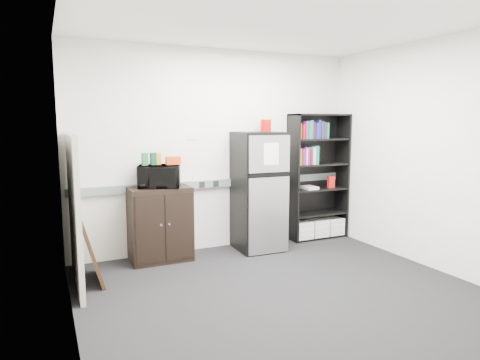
{
  "coord_description": "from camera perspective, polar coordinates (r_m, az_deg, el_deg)",
  "views": [
    {
      "loc": [
        -2.16,
        -3.67,
        1.75
      ],
      "look_at": [
        -0.05,
        0.9,
        1.05
      ],
      "focal_mm": 32.0,
      "sensor_mm": 36.0,
      "label": 1
    }
  ],
  "objects": [
    {
      "name": "floor",
      "position": [
        4.6,
        5.49,
        -14.48
      ],
      "size": [
        4.0,
        4.0,
        0.0
      ],
      "primitive_type": "plane",
      "color": "black",
      "rests_on": "ground"
    },
    {
      "name": "cabinet",
      "position": [
        5.48,
        -10.6,
        -5.78
      ],
      "size": [
        0.75,
        0.5,
        0.94
      ],
      "color": "black",
      "rests_on": "floor"
    },
    {
      "name": "coffee_can",
      "position": [
        5.92,
        3.46,
        7.43
      ],
      "size": [
        0.15,
        0.15,
        0.2
      ],
      "color": "#AB0807",
      "rests_on": "refrigerator"
    },
    {
      "name": "electrical_raceway",
      "position": [
        5.87,
        -2.87,
        -0.44
      ],
      "size": [
        3.92,
        0.05,
        0.1
      ],
      "primitive_type": "cube",
      "color": "slate",
      "rests_on": "wall_back"
    },
    {
      "name": "snack_box_a",
      "position": [
        5.33,
        -12.57,
        2.73
      ],
      "size": [
        0.08,
        0.06,
        0.15
      ],
      "primitive_type": "cube",
      "rotation": [
        0.0,
        0.0,
        0.17
      ],
      "color": "#1A5E26",
      "rests_on": "microwave"
    },
    {
      "name": "ceiling",
      "position": [
        4.36,
        5.98,
        20.43
      ],
      "size": [
        4.0,
        3.5,
        0.02
      ],
      "primitive_type": "cube",
      "color": "white",
      "rests_on": "wall_back"
    },
    {
      "name": "microwave",
      "position": [
        5.35,
        -10.72,
        0.5
      ],
      "size": [
        0.58,
        0.48,
        0.28
      ],
      "primitive_type": "imported",
      "rotation": [
        0.0,
        0.0,
        -0.34
      ],
      "color": "black",
      "rests_on": "cabinet"
    },
    {
      "name": "wall_note",
      "position": [
        5.71,
        -6.29,
        5.84
      ],
      "size": [
        0.14,
        0.0,
        0.1
      ],
      "primitive_type": "cube",
      "color": "white",
      "rests_on": "wall_back"
    },
    {
      "name": "refrigerator",
      "position": [
        5.8,
        2.47,
        -1.51
      ],
      "size": [
        0.62,
        0.65,
        1.6
      ],
      "rotation": [
        0.0,
        0.0,
        -0.04
      ],
      "color": "black",
      "rests_on": "floor"
    },
    {
      "name": "bookshelf",
      "position": [
        6.46,
        10.33,
        0.32
      ],
      "size": [
        0.9,
        0.34,
        1.85
      ],
      "color": "black",
      "rests_on": "floor"
    },
    {
      "name": "framed_poster",
      "position": [
        4.96,
        -19.46,
        -8.3
      ],
      "size": [
        0.24,
        0.63,
        0.79
      ],
      "rotation": [
        0.0,
        -0.26,
        0.0
      ],
      "color": "black",
      "rests_on": "floor"
    },
    {
      "name": "snack_box_c",
      "position": [
        5.37,
        -10.84,
        2.76
      ],
      "size": [
        0.08,
        0.07,
        0.14
      ],
      "primitive_type": "cube",
      "rotation": [
        0.0,
        0.0,
        -0.28
      ],
      "color": "orange",
      "rests_on": "microwave"
    },
    {
      "name": "snack_bag",
      "position": [
        5.36,
        -8.91,
        2.59
      ],
      "size": [
        0.19,
        0.12,
        0.1
      ],
      "primitive_type": "cube",
      "rotation": [
        0.0,
        0.0,
        -0.09
      ],
      "color": "#C84014",
      "rests_on": "microwave"
    },
    {
      "name": "snack_box_b",
      "position": [
        5.35,
        -11.49,
        2.78
      ],
      "size": [
        0.08,
        0.06,
        0.15
      ],
      "primitive_type": "cube",
      "rotation": [
        0.0,
        0.0,
        0.16
      ],
      "color": "#0C3623",
      "rests_on": "microwave"
    },
    {
      "name": "cubicle_partition",
      "position": [
        4.85,
        -21.23,
        -3.8
      ],
      "size": [
        0.06,
        1.3,
        1.62
      ],
      "color": "#ABA598",
      "rests_on": "floor"
    },
    {
      "name": "wall_right",
      "position": [
        5.56,
        23.81,
        3.11
      ],
      "size": [
        0.02,
        3.5,
        2.7
      ],
      "primitive_type": "cube",
      "color": "silver",
      "rests_on": "floor"
    },
    {
      "name": "wall_left",
      "position": [
        3.69,
        -22.1,
        1.11
      ],
      "size": [
        0.02,
        3.5,
        2.7
      ],
      "primitive_type": "cube",
      "color": "silver",
      "rests_on": "floor"
    },
    {
      "name": "wall_back",
      "position": [
        5.85,
        -3.02,
        3.97
      ],
      "size": [
        4.0,
        0.02,
        2.7
      ],
      "primitive_type": "cube",
      "color": "silver",
      "rests_on": "floor"
    }
  ]
}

